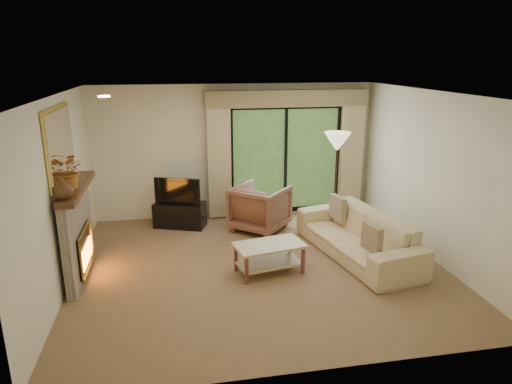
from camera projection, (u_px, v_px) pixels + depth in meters
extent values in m
plane|color=olive|center=(260.00, 266.00, 7.01)|extent=(5.50, 5.50, 0.00)
plane|color=silver|center=(260.00, 94.00, 6.27)|extent=(5.50, 5.50, 0.00)
plane|color=#F0E8C6|center=(236.00, 151.00, 9.00)|extent=(5.00, 0.00, 5.00)
plane|color=#F0E8C6|center=(310.00, 255.00, 4.28)|extent=(5.00, 0.00, 5.00)
plane|color=#F0E8C6|center=(60.00, 195.00, 6.16)|extent=(0.00, 5.00, 5.00)
plane|color=#F0E8C6|center=(432.00, 176.00, 7.12)|extent=(0.00, 5.00, 5.00)
cube|color=#CBB688|center=(219.00, 158.00, 8.81)|extent=(0.45, 0.18, 2.35)
cube|color=#CBB688|center=(351.00, 153.00, 9.28)|extent=(0.45, 0.18, 2.35)
cube|color=#938258|center=(288.00, 98.00, 8.75)|extent=(3.20, 0.24, 0.32)
cube|color=black|center=(180.00, 215.00, 8.58)|extent=(1.03, 0.72, 0.47)
imported|color=black|center=(179.00, 190.00, 8.44)|extent=(0.85, 0.40, 0.50)
imported|color=brown|center=(260.00, 208.00, 8.39)|extent=(1.28, 1.29, 0.84)
imported|color=#D3BB85|center=(357.00, 235.00, 7.28)|extent=(1.39, 2.56, 0.71)
cube|color=brown|center=(372.00, 238.00, 6.54)|extent=(0.18, 0.41, 0.39)
cube|color=brown|center=(338.00, 208.00, 7.85)|extent=(0.18, 0.42, 0.40)
imported|color=#4C2E18|center=(62.00, 188.00, 5.71)|extent=(0.29, 0.29, 0.29)
imported|color=#A75E1E|center=(69.00, 171.00, 6.11)|extent=(0.56, 0.52, 0.51)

